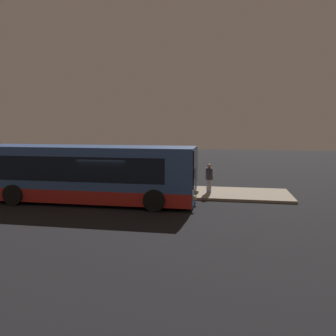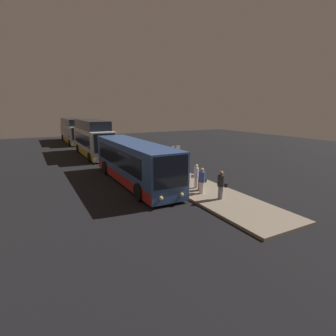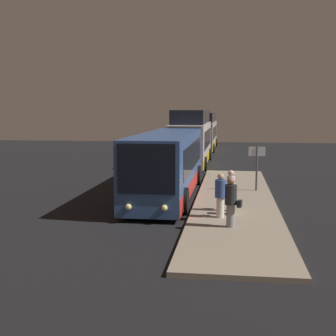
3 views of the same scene
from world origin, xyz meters
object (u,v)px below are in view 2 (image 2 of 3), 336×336
passenger_boarding (202,180)px  sign_post (176,154)px  bus_lead (133,162)px  suitcase (201,185)px  bus_third (73,132)px  bus_second (93,140)px  passenger_waiting (221,184)px  passenger_with_bags (196,175)px

passenger_boarding → sign_post: (-6.22, 1.65, 0.59)m
bus_lead → suitcase: (4.49, 3.05, -1.01)m
bus_lead → bus_third: bus_third is taller
bus_second → passenger_waiting: bearing=8.8°
passenger_with_bags → sign_post: sign_post is taller
bus_second → passenger_waiting: size_ratio=6.29×
passenger_waiting → suitcase: passenger_waiting is taller
bus_lead → bus_third: (-27.82, -0.00, 0.18)m
bus_second → passenger_waiting: (19.91, 3.09, -0.78)m
sign_post → passenger_waiting: bearing=-9.4°
bus_lead → passenger_waiting: bearing=25.4°
bus_second → passenger_waiting: 20.17m
passenger_waiting → sign_post: size_ratio=0.77×
bus_lead → sign_post: bus_lead is taller
passenger_waiting → suitcase: 2.09m
passenger_boarding → sign_post: 6.46m
bus_third → bus_second: bearing=-0.0°
passenger_waiting → suitcase: size_ratio=1.77×
bus_lead → passenger_boarding: 5.77m
bus_lead → sign_post: 4.50m
bus_lead → sign_post: size_ratio=5.24×
bus_lead → sign_post: bearing=104.8°
bus_third → passenger_waiting: size_ratio=7.15×
passenger_waiting → sign_post: bearing=-177.2°
passenger_boarding → bus_lead: bearing=-173.1°
passenger_waiting → sign_post: (-7.65, 1.26, 0.55)m
bus_third → sign_post: size_ratio=5.50×
passenger_waiting → suitcase: (-2.01, -0.04, -0.56)m
bus_third → sign_post: bearing=9.3°
bus_third → sign_post: bus_third is taller
bus_third → passenger_with_bags: size_ratio=7.52×
bus_third → passenger_boarding: bearing=4.7°
suitcase → sign_post: (-5.63, 1.30, 1.11)m
bus_second → passenger_with_bags: bus_second is taller
bus_lead → passenger_with_bags: (3.88, 3.07, -0.48)m
bus_third → sign_post: (26.67, 4.35, -0.08)m
passenger_waiting → bus_lead: bearing=-142.4°
passenger_boarding → passenger_waiting: size_ratio=0.97×
bus_lead → suitcase: size_ratio=12.03×
bus_second → suitcase: size_ratio=11.11×
bus_second → bus_lead: bearing=0.0°
passenger_with_bags → suitcase: passenger_with_bags is taller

